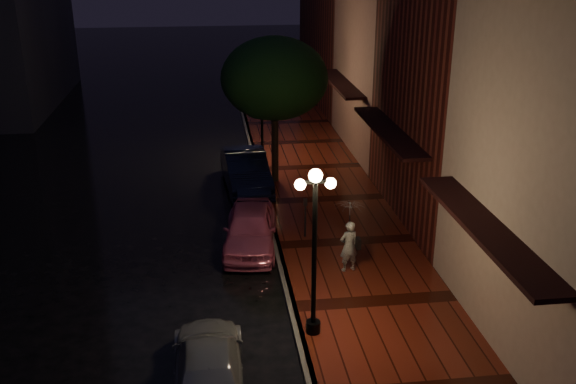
# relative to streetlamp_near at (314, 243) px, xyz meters

# --- Properties ---
(ground) EXTENTS (120.00, 120.00, 0.00)m
(ground) POSITION_rel_streetlamp_near_xyz_m (-0.35, 5.00, -2.60)
(ground) COLOR black
(ground) RESTS_ON ground
(sidewalk) EXTENTS (4.50, 60.00, 0.15)m
(sidewalk) POSITION_rel_streetlamp_near_xyz_m (1.90, 5.00, -2.53)
(sidewalk) COLOR #4D180D
(sidewalk) RESTS_ON ground
(curb) EXTENTS (0.25, 60.00, 0.15)m
(curb) POSITION_rel_streetlamp_near_xyz_m (-0.35, 5.00, -2.53)
(curb) COLOR #595451
(curb) RESTS_ON ground
(storefront_mid) EXTENTS (5.00, 8.00, 11.00)m
(storefront_mid) POSITION_rel_streetlamp_near_xyz_m (6.65, 7.00, 2.90)
(storefront_mid) COLOR #511914
(storefront_mid) RESTS_ON ground
(storefront_far) EXTENTS (5.00, 8.00, 9.00)m
(storefront_far) POSITION_rel_streetlamp_near_xyz_m (6.65, 15.00, 1.90)
(storefront_far) COLOR #8C5951
(storefront_far) RESTS_ON ground
(storefront_extra) EXTENTS (5.00, 12.00, 10.00)m
(storefront_extra) POSITION_rel_streetlamp_near_xyz_m (6.65, 25.00, 2.40)
(storefront_extra) COLOR #511914
(storefront_extra) RESTS_ON ground
(streetlamp_near) EXTENTS (0.96, 0.36, 4.31)m
(streetlamp_near) POSITION_rel_streetlamp_near_xyz_m (0.00, 0.00, 0.00)
(streetlamp_near) COLOR black
(streetlamp_near) RESTS_ON sidewalk
(streetlamp_far) EXTENTS (0.96, 0.36, 4.31)m
(streetlamp_far) POSITION_rel_streetlamp_near_xyz_m (0.00, 14.00, 0.00)
(streetlamp_far) COLOR black
(streetlamp_far) RESTS_ON sidewalk
(street_tree) EXTENTS (4.16, 4.16, 5.80)m
(street_tree) POSITION_rel_streetlamp_near_xyz_m (0.26, 10.99, 1.64)
(street_tree) COLOR black
(street_tree) RESTS_ON sidewalk
(pink_car) EXTENTS (2.10, 4.19, 1.37)m
(pink_car) POSITION_rel_streetlamp_near_xyz_m (-1.18, 5.22, -1.91)
(pink_car) COLOR #C75277
(pink_car) RESTS_ON ground
(navy_car) EXTENTS (1.95, 4.71, 1.52)m
(navy_car) POSITION_rel_streetlamp_near_xyz_m (-0.97, 10.66, -1.84)
(navy_car) COLOR black
(navy_car) RESTS_ON ground
(silver_car) EXTENTS (1.59, 3.91, 1.13)m
(silver_car) POSITION_rel_streetlamp_near_xyz_m (-2.60, -1.52, -2.03)
(silver_car) COLOR #93949A
(silver_car) RESTS_ON ground
(woman_with_umbrella) EXTENTS (0.91, 0.93, 2.20)m
(woman_with_umbrella) POSITION_rel_streetlamp_near_xyz_m (1.56, 3.07, -1.00)
(woman_with_umbrella) COLOR white
(woman_with_umbrella) RESTS_ON sidewalk
(parking_meter) EXTENTS (0.13, 0.10, 1.34)m
(parking_meter) POSITION_rel_streetlamp_near_xyz_m (0.65, 5.55, -1.64)
(parking_meter) COLOR black
(parking_meter) RESTS_ON sidewalk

